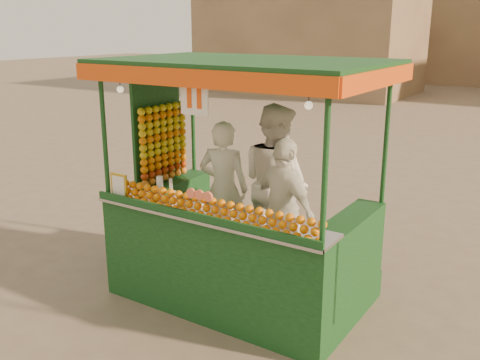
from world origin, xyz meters
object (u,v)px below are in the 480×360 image
Objects in this scene: vendor_right at (284,209)px; vendor_middle at (276,183)px; juice_cart at (232,226)px; vendor_left at (224,189)px.

vendor_middle is at bearing -28.67° from vendor_right.
juice_cart is 0.81m from vendor_middle.
vendor_left is 0.98m from vendor_right.
juice_cart is 1.79× the size of vendor_left.
juice_cart is 1.88× the size of vendor_right.
vendor_middle is 0.59m from vendor_right.
vendor_right is (0.96, -0.19, -0.04)m from vendor_left.
vendor_right is at bearing 23.07° from juice_cart.
vendor_right is at bearing 151.89° from vendor_left.
vendor_left is 1.05× the size of vendor_right.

